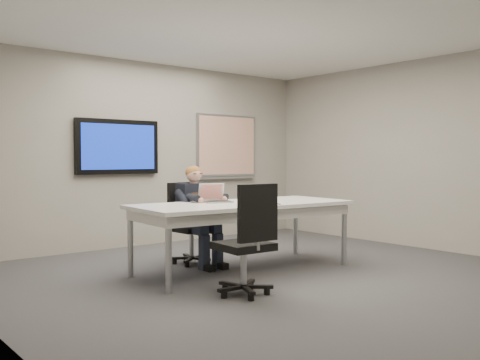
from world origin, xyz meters
TOP-DOWN VIEW (x-y plane):
  - floor at (0.00, 0.00)m, footprint 6.00×6.00m
  - ceiling at (0.00, 0.00)m, footprint 6.00×6.00m
  - wall_back at (0.00, 3.00)m, footprint 6.00×0.02m
  - wall_right at (3.00, 0.00)m, footprint 0.02×6.00m
  - conference_table at (-0.09, 0.58)m, footprint 2.69×1.28m
  - tv_display at (-0.50, 2.95)m, footprint 1.30×0.09m
  - whiteboard at (1.55, 2.97)m, footprint 1.25×0.08m
  - office_chair_far at (-0.32, 1.36)m, footprint 0.52×0.52m
  - office_chair_near at (-0.80, -0.33)m, footprint 0.56×0.56m
  - seated_person at (-0.32, 1.12)m, footprint 0.39×0.66m
  - laptop at (-0.30, 0.83)m, footprint 0.37×0.38m
  - name_tent at (-0.03, 0.34)m, footprint 0.27×0.17m
  - pen at (0.07, 0.15)m, footprint 0.03×0.12m

SIDE VIEW (x-z plane):
  - floor at x=0.00m, z-range -0.01..0.01m
  - office_chair_far at x=-0.32m, z-range -0.19..0.83m
  - office_chair_near at x=-0.80m, z-range -0.20..0.89m
  - seated_person at x=-0.32m, z-range -0.12..1.12m
  - conference_table at x=-0.09m, z-range 0.31..1.12m
  - pen at x=0.07m, z-range 0.81..0.82m
  - name_tent at x=-0.03m, z-range 0.81..0.91m
  - laptop at x=-0.30m, z-range 0.75..0.98m
  - wall_back at x=0.00m, z-range 0.00..2.80m
  - wall_right at x=3.00m, z-range 0.00..2.80m
  - tv_display at x=-0.50m, z-range 1.10..1.90m
  - whiteboard at x=1.55m, z-range 0.98..2.08m
  - ceiling at x=0.00m, z-range 2.79..2.81m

